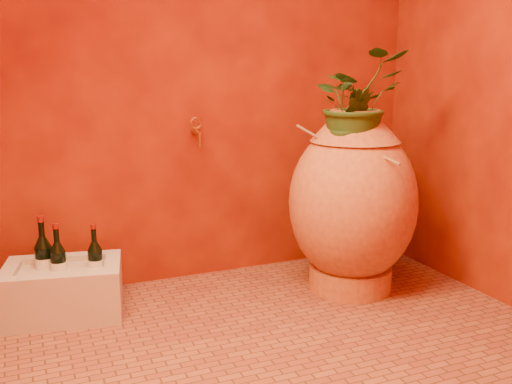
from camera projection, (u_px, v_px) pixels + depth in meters
name	position (u px, v px, depth m)	size (l,w,h in m)	color
floor	(284.00, 347.00, 2.48)	(2.50, 2.50, 0.00)	brown
wall_back	(207.00, 56.00, 3.11)	(2.50, 0.02, 2.50)	#5B0E05
amphora	(353.00, 202.00, 3.04)	(0.71, 0.71, 0.98)	#C37337
stone_basin	(64.00, 291.00, 2.78)	(0.61, 0.47, 0.26)	beige
wine_bottle_a	(96.00, 262.00, 2.81)	(0.07, 0.07, 0.30)	black
wine_bottle_b	(59.00, 265.00, 2.76)	(0.08, 0.08, 0.32)	black
wine_bottle_c	(44.00, 261.00, 2.79)	(0.09, 0.09, 0.35)	black
wall_tap	(197.00, 131.00, 3.09)	(0.07, 0.14, 0.16)	#A47025
plant_main	(356.00, 102.00, 2.90)	(0.47, 0.41, 0.52)	#234318
plant_side	(350.00, 125.00, 2.86)	(0.21, 0.17, 0.37)	#234318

